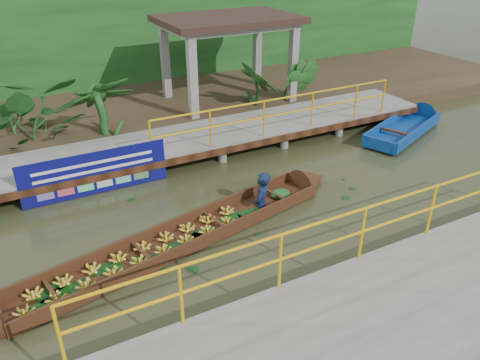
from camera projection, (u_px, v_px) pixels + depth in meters
name	position (u px, v px, depth m)	size (l,w,h in m)	color
ground	(235.00, 217.00, 10.32)	(80.00, 80.00, 0.00)	#2A2F17
land_strip	(135.00, 108.00, 16.08)	(30.00, 8.00, 0.45)	#332619
far_dock	(178.00, 143.00, 12.78)	(16.00, 2.06, 1.66)	slate
near_dock	(415.00, 312.00, 7.31)	(18.00, 2.40, 1.73)	slate
pavilion	(228.00, 28.00, 15.16)	(4.40, 3.00, 3.00)	slate
foliage_backdrop	(111.00, 42.00, 17.20)	(30.00, 0.80, 4.00)	#154316
vendor_boat	(194.00, 228.00, 9.52)	(8.56, 2.60, 1.97)	#361C0E
moored_blue_boat	(415.00, 122.00, 15.05)	(4.04, 2.43, 0.94)	navy
blue_banner	(96.00, 173.00, 11.00)	(3.42, 0.04, 1.07)	#0C0C62
tropical_plants	(93.00, 100.00, 13.07)	(14.57, 1.57, 1.96)	#154316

